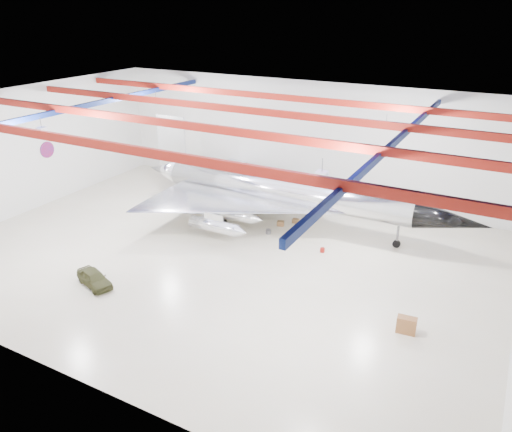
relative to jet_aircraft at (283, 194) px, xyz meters
The scene contains 15 objects.
floor 7.99m from the jet_aircraft, 102.86° to the right, with size 40.00×40.00×0.00m, color beige.
wall_back 8.33m from the jet_aircraft, 102.33° to the left, with size 40.00×40.00×0.00m, color silver.
wall_left 23.05m from the jet_aircraft, 161.30° to the right, with size 30.00×30.00×0.00m, color silver.
ceiling 11.21m from the jet_aircraft, 102.86° to the right, with size 40.00×40.00×0.00m, color #0A0F38.
ceiling_structure 10.71m from the jet_aircraft, 102.86° to the right, with size 39.50×29.50×1.08m.
wall_roundel 22.38m from the jet_aircraft, 166.13° to the right, with size 1.50×1.50×0.10m, color #B21414.
jet_aircraft is the anchor object (origin of this frame).
jeep 16.70m from the jet_aircraft, 113.75° to the right, with size 1.31×3.25×1.11m, color #3C3D1E.
desk 16.78m from the jet_aircraft, 39.21° to the right, with size 1.10×0.55×1.01m, color brown.
crate_ply 6.21m from the jet_aircraft, 140.68° to the right, with size 0.58×0.47×0.41m, color olive.
engine_drum 3.45m from the jet_aircraft, 93.33° to the right, with size 0.42×0.42×0.37m, color #59595B.
parts_bin 2.77m from the jet_aircraft, 37.24° to the left, with size 0.53×0.42×0.37m, color olive.
crate_small 8.33m from the jet_aircraft, 169.14° to the right, with size 0.39×0.31×0.27m, color #59595B.
tool_chest 6.50m from the jet_aircraft, 33.83° to the right, with size 0.36×0.36×0.32m, color maroon.
oil_barrel 2.53m from the jet_aircraft, 84.74° to the right, with size 0.58×0.46×0.40m, color olive.
Camera 1 is at (18.26, -28.18, 17.46)m, focal length 35.00 mm.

